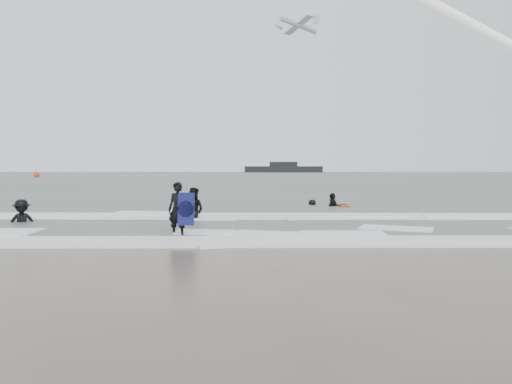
{
  "coord_description": "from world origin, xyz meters",
  "views": [
    {
      "loc": [
        0.15,
        -14.16,
        2.1
      ],
      "look_at": [
        0.0,
        5.0,
        1.1
      ],
      "focal_mm": 35.0,
      "sensor_mm": 36.0,
      "label": 1
    }
  ],
  "objects_px": {
    "airshow_jet": "(444,21)",
    "surfer_right_far": "(312,206)",
    "surfer_right_near": "(333,207)",
    "surfer_breaker": "(22,224)",
    "surfer_centre": "(178,237)",
    "buoy": "(37,175)",
    "vessel_horizon": "(283,169)",
    "surfer_wading": "(193,220)"
  },
  "relations": [
    {
      "from": "surfer_centre",
      "to": "surfer_right_far",
      "type": "distance_m",
      "value": 12.71
    },
    {
      "from": "surfer_centre",
      "to": "surfer_breaker",
      "type": "height_order",
      "value": "surfer_breaker"
    },
    {
      "from": "surfer_centre",
      "to": "surfer_wading",
      "type": "height_order",
      "value": "surfer_wading"
    },
    {
      "from": "surfer_wading",
      "to": "buoy",
      "type": "height_order",
      "value": "buoy"
    },
    {
      "from": "surfer_right_near",
      "to": "surfer_right_far",
      "type": "height_order",
      "value": "surfer_right_near"
    },
    {
      "from": "surfer_centre",
      "to": "airshow_jet",
      "type": "height_order",
      "value": "airshow_jet"
    },
    {
      "from": "surfer_wading",
      "to": "surfer_right_near",
      "type": "relative_size",
      "value": 0.98
    },
    {
      "from": "surfer_right_near",
      "to": "buoy",
      "type": "height_order",
      "value": "buoy"
    },
    {
      "from": "surfer_breaker",
      "to": "surfer_right_near",
      "type": "relative_size",
      "value": 0.93
    },
    {
      "from": "surfer_right_near",
      "to": "airshow_jet",
      "type": "height_order",
      "value": "airshow_jet"
    },
    {
      "from": "surfer_wading",
      "to": "surfer_right_far",
      "type": "height_order",
      "value": "surfer_wading"
    },
    {
      "from": "surfer_breaker",
      "to": "surfer_wading",
      "type": "bearing_deg",
      "value": -11.02
    },
    {
      "from": "surfer_breaker",
      "to": "surfer_right_near",
      "type": "distance_m",
      "value": 14.51
    },
    {
      "from": "surfer_right_near",
      "to": "surfer_centre",
      "type": "bearing_deg",
      "value": 1.79
    },
    {
      "from": "surfer_breaker",
      "to": "vessel_horizon",
      "type": "bearing_deg",
      "value": 61.67
    },
    {
      "from": "surfer_wading",
      "to": "airshow_jet",
      "type": "xyz_separation_m",
      "value": [
        26.46,
        46.67,
        20.86
      ]
    },
    {
      "from": "surfer_breaker",
      "to": "surfer_right_near",
      "type": "bearing_deg",
      "value": 9.34
    },
    {
      "from": "surfer_right_near",
      "to": "surfer_right_far",
      "type": "xyz_separation_m",
      "value": [
        -0.97,
        0.74,
        0.0
      ]
    },
    {
      "from": "surfer_right_far",
      "to": "airshow_jet",
      "type": "distance_m",
      "value": 49.47
    },
    {
      "from": "surfer_breaker",
      "to": "surfer_right_far",
      "type": "xyz_separation_m",
      "value": [
        11.45,
        8.26,
        0.0
      ]
    },
    {
      "from": "airshow_jet",
      "to": "surfer_breaker",
      "type": "bearing_deg",
      "value": -124.25
    },
    {
      "from": "surfer_wading",
      "to": "surfer_right_near",
      "type": "distance_m",
      "value": 8.96
    },
    {
      "from": "surfer_right_far",
      "to": "vessel_horizon",
      "type": "bearing_deg",
      "value": -127.44
    },
    {
      "from": "surfer_wading",
      "to": "buoy",
      "type": "relative_size",
      "value": 1.11
    },
    {
      "from": "airshow_jet",
      "to": "surfer_right_far",
      "type": "bearing_deg",
      "value": -118.08
    },
    {
      "from": "surfer_breaker",
      "to": "surfer_right_far",
      "type": "distance_m",
      "value": 14.12
    },
    {
      "from": "surfer_breaker",
      "to": "surfer_right_far",
      "type": "relative_size",
      "value": 1.17
    },
    {
      "from": "surfer_breaker",
      "to": "vessel_horizon",
      "type": "relative_size",
      "value": 0.07
    },
    {
      "from": "surfer_breaker",
      "to": "airshow_jet",
      "type": "distance_m",
      "value": 61.51
    },
    {
      "from": "buoy",
      "to": "surfer_right_near",
      "type": "bearing_deg",
      "value": -55.61
    },
    {
      "from": "surfer_wading",
      "to": "surfer_breaker",
      "type": "xyz_separation_m",
      "value": [
        -6.1,
        -1.17,
        0.0
      ]
    },
    {
      "from": "surfer_wading",
      "to": "surfer_right_far",
      "type": "xyz_separation_m",
      "value": [
        5.35,
        7.09,
        0.0
      ]
    },
    {
      "from": "surfer_right_far",
      "to": "surfer_centre",
      "type": "bearing_deg",
      "value": 30.45
    },
    {
      "from": "buoy",
      "to": "airshow_jet",
      "type": "xyz_separation_m",
      "value": [
        64.65,
        -24.7,
        20.45
      ]
    },
    {
      "from": "surfer_centre",
      "to": "vessel_horizon",
      "type": "distance_m",
      "value": 145.74
    },
    {
      "from": "surfer_centre",
      "to": "vessel_horizon",
      "type": "xyz_separation_m",
      "value": [
        9.92,
        145.39,
        1.26
      ]
    },
    {
      "from": "surfer_breaker",
      "to": "buoy",
      "type": "xyz_separation_m",
      "value": [
        -32.09,
        72.53,
        0.42
      ]
    },
    {
      "from": "surfer_centre",
      "to": "surfer_right_far",
      "type": "xyz_separation_m",
      "value": [
        5.2,
        11.6,
        0.0
      ]
    },
    {
      "from": "surfer_wading",
      "to": "surfer_right_near",
      "type": "height_order",
      "value": "surfer_right_near"
    },
    {
      "from": "surfer_centre",
      "to": "surfer_right_near",
      "type": "xyz_separation_m",
      "value": [
        6.16,
        10.86,
        0.0
      ]
    },
    {
      "from": "surfer_centre",
      "to": "buoy",
      "type": "bearing_deg",
      "value": 133.22
    },
    {
      "from": "vessel_horizon",
      "to": "airshow_jet",
      "type": "bearing_deg",
      "value": -80.13
    }
  ]
}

